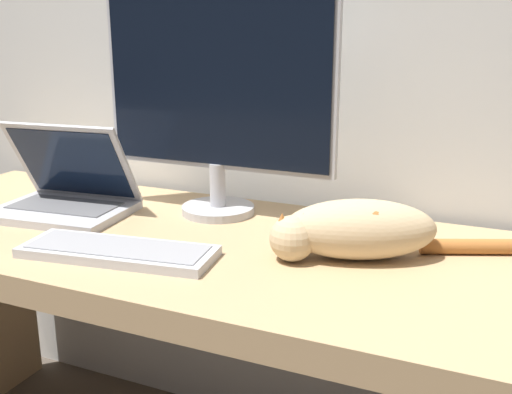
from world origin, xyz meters
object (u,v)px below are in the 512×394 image
(monitor, at_px, (216,89))
(external_keyboard, at_px, (118,251))
(cat, at_px, (356,229))
(laptop, at_px, (65,195))

(monitor, distance_m, external_keyboard, 0.46)
(cat, bearing_deg, laptop, 156.40)
(external_keyboard, bearing_deg, cat, 14.78)
(laptop, relative_size, external_keyboard, 0.83)
(monitor, xyz_separation_m, cat, (0.40, -0.16, -0.25))
(laptop, distance_m, cat, 0.75)
(monitor, relative_size, cat, 1.28)
(external_keyboard, relative_size, cat, 0.88)
(cat, bearing_deg, monitor, 134.59)
(monitor, bearing_deg, cat, -22.28)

